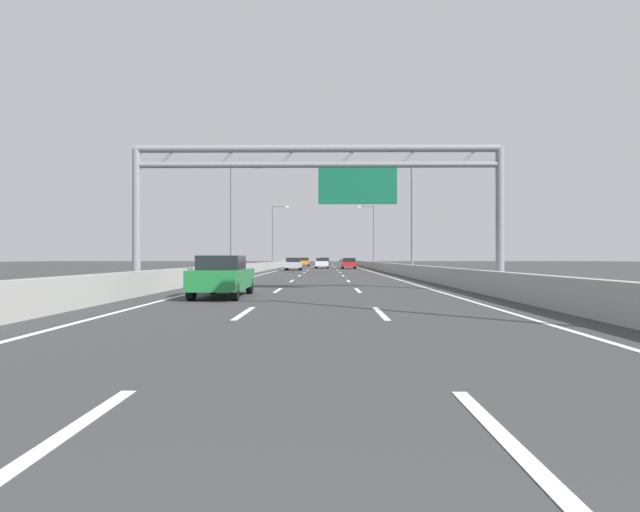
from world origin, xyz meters
TOP-DOWN VIEW (x-y plane):
  - ground_plane at (0.00, 100.00)m, footprint 260.00×260.00m
  - lane_dash_left_0 at (-1.80, 3.50)m, footprint 0.16×3.00m
  - lane_dash_left_1 at (-1.80, 12.50)m, footprint 0.16×3.00m
  - lane_dash_left_2 at (-1.80, 21.50)m, footprint 0.16×3.00m
  - lane_dash_left_3 at (-1.80, 30.50)m, footprint 0.16×3.00m
  - lane_dash_left_4 at (-1.80, 39.50)m, footprint 0.16×3.00m
  - lane_dash_left_5 at (-1.80, 48.50)m, footprint 0.16×3.00m
  - lane_dash_left_6 at (-1.80, 57.50)m, footprint 0.16×3.00m
  - lane_dash_left_7 at (-1.80, 66.50)m, footprint 0.16×3.00m
  - lane_dash_left_8 at (-1.80, 75.50)m, footprint 0.16×3.00m
  - lane_dash_left_9 at (-1.80, 84.50)m, footprint 0.16×3.00m
  - lane_dash_left_10 at (-1.80, 93.50)m, footprint 0.16×3.00m
  - lane_dash_left_11 at (-1.80, 102.50)m, footprint 0.16×3.00m
  - lane_dash_left_12 at (-1.80, 111.50)m, footprint 0.16×3.00m
  - lane_dash_left_13 at (-1.80, 120.50)m, footprint 0.16×3.00m
  - lane_dash_left_14 at (-1.80, 129.50)m, footprint 0.16×3.00m
  - lane_dash_left_15 at (-1.80, 138.50)m, footprint 0.16×3.00m
  - lane_dash_left_16 at (-1.80, 147.50)m, footprint 0.16×3.00m
  - lane_dash_left_17 at (-1.80, 156.50)m, footprint 0.16×3.00m
  - lane_dash_right_0 at (1.80, 3.50)m, footprint 0.16×3.00m
  - lane_dash_right_1 at (1.80, 12.50)m, footprint 0.16×3.00m
  - lane_dash_right_2 at (1.80, 21.50)m, footprint 0.16×3.00m
  - lane_dash_right_3 at (1.80, 30.50)m, footprint 0.16×3.00m
  - lane_dash_right_4 at (1.80, 39.50)m, footprint 0.16×3.00m
  - lane_dash_right_5 at (1.80, 48.50)m, footprint 0.16×3.00m
  - lane_dash_right_6 at (1.80, 57.50)m, footprint 0.16×3.00m
  - lane_dash_right_7 at (1.80, 66.50)m, footprint 0.16×3.00m
  - lane_dash_right_8 at (1.80, 75.50)m, footprint 0.16×3.00m
  - lane_dash_right_9 at (1.80, 84.50)m, footprint 0.16×3.00m
  - lane_dash_right_10 at (1.80, 93.50)m, footprint 0.16×3.00m
  - lane_dash_right_11 at (1.80, 102.50)m, footprint 0.16×3.00m
  - lane_dash_right_12 at (1.80, 111.50)m, footprint 0.16×3.00m
  - lane_dash_right_13 at (1.80, 120.50)m, footprint 0.16×3.00m
  - lane_dash_right_14 at (1.80, 129.50)m, footprint 0.16×3.00m
  - lane_dash_right_15 at (1.80, 138.50)m, footprint 0.16×3.00m
  - lane_dash_right_16 at (1.80, 147.50)m, footprint 0.16×3.00m
  - lane_dash_right_17 at (1.80, 156.50)m, footprint 0.16×3.00m
  - edge_line_left at (-5.25, 88.00)m, footprint 0.16×176.00m
  - edge_line_right at (5.25, 88.00)m, footprint 0.16×176.00m
  - barrier_left at (-6.90, 110.00)m, footprint 0.45×220.00m
  - barrier_right at (6.90, 110.00)m, footprint 0.45×220.00m
  - sign_gantry at (0.23, 20.66)m, footprint 16.10×0.36m
  - streetlamp_left_mid at (-7.47, 40.91)m, footprint 2.58×0.28m
  - streetlamp_right_mid at (7.47, 40.91)m, footprint 2.58×0.28m
  - streetlamp_left_far at (-7.47, 73.35)m, footprint 2.58×0.28m
  - streetlamp_right_far at (7.47, 73.35)m, footprint 2.58×0.28m
  - black_car at (0.25, 96.68)m, footprint 1.74×4.50m
  - silver_car at (-3.49, 57.74)m, footprint 1.87×4.40m
  - white_car at (-0.15, 68.71)m, footprint 1.87×4.43m
  - blue_car at (-0.10, 103.39)m, footprint 1.81×4.36m
  - orange_car at (-3.54, 89.27)m, footprint 1.72×4.59m
  - green_car at (-3.49, 17.78)m, footprint 1.72×4.34m
  - red_car at (3.52, 65.73)m, footprint 1.89×4.21m

SIDE VIEW (x-z plane):
  - ground_plane at x=0.00m, z-range 0.00..0.00m
  - lane_dash_left_0 at x=-1.80m, z-range 0.00..0.01m
  - lane_dash_left_1 at x=-1.80m, z-range 0.00..0.01m
  - lane_dash_left_2 at x=-1.80m, z-range 0.00..0.01m
  - lane_dash_left_3 at x=-1.80m, z-range 0.00..0.01m
  - lane_dash_left_4 at x=-1.80m, z-range 0.00..0.01m
  - lane_dash_left_5 at x=-1.80m, z-range 0.00..0.01m
  - lane_dash_left_6 at x=-1.80m, z-range 0.00..0.01m
  - lane_dash_left_7 at x=-1.80m, z-range 0.00..0.01m
  - lane_dash_left_8 at x=-1.80m, z-range 0.00..0.01m
  - lane_dash_left_9 at x=-1.80m, z-range 0.00..0.01m
  - lane_dash_left_10 at x=-1.80m, z-range 0.00..0.01m
  - lane_dash_left_11 at x=-1.80m, z-range 0.00..0.01m
  - lane_dash_left_12 at x=-1.80m, z-range 0.00..0.01m
  - lane_dash_left_13 at x=-1.80m, z-range 0.00..0.01m
  - lane_dash_left_14 at x=-1.80m, z-range 0.00..0.01m
  - lane_dash_left_15 at x=-1.80m, z-range 0.00..0.01m
  - lane_dash_left_16 at x=-1.80m, z-range 0.00..0.01m
  - lane_dash_left_17 at x=-1.80m, z-range 0.00..0.01m
  - lane_dash_right_0 at x=1.80m, z-range 0.00..0.01m
  - lane_dash_right_1 at x=1.80m, z-range 0.00..0.01m
  - lane_dash_right_2 at x=1.80m, z-range 0.00..0.01m
  - lane_dash_right_3 at x=1.80m, z-range 0.00..0.01m
  - lane_dash_right_4 at x=1.80m, z-range 0.00..0.01m
  - lane_dash_right_5 at x=1.80m, z-range 0.00..0.01m
  - lane_dash_right_6 at x=1.80m, z-range 0.00..0.01m
  - lane_dash_right_7 at x=1.80m, z-range 0.00..0.01m
  - lane_dash_right_8 at x=1.80m, z-range 0.00..0.01m
  - lane_dash_right_9 at x=1.80m, z-range 0.00..0.01m
  - lane_dash_right_10 at x=1.80m, z-range 0.00..0.01m
  - lane_dash_right_11 at x=1.80m, z-range 0.00..0.01m
  - lane_dash_right_12 at x=1.80m, z-range 0.00..0.01m
  - lane_dash_right_13 at x=1.80m, z-range 0.00..0.01m
  - lane_dash_right_14 at x=1.80m, z-range 0.00..0.01m
  - lane_dash_right_15 at x=1.80m, z-range 0.00..0.01m
  - lane_dash_right_16 at x=1.80m, z-range 0.00..0.01m
  - lane_dash_right_17 at x=1.80m, z-range 0.00..0.01m
  - edge_line_left at x=-5.25m, z-range 0.00..0.01m
  - edge_line_right at x=5.25m, z-range 0.00..0.01m
  - barrier_left at x=-6.90m, z-range 0.00..0.95m
  - barrier_right at x=6.90m, z-range 0.00..0.95m
  - red_car at x=3.52m, z-range 0.02..1.50m
  - white_car at x=-0.15m, z-range 0.03..1.49m
  - silver_car at x=-3.49m, z-range 0.02..1.53m
  - green_car at x=-3.49m, z-range 0.00..1.55m
  - orange_car at x=-3.54m, z-range 0.01..1.55m
  - black_car at x=0.25m, z-range 0.01..1.56m
  - blue_car at x=-0.10m, z-range 0.01..1.57m
  - sign_gantry at x=0.23m, z-range 1.66..8.02m
  - streetlamp_left_mid at x=-7.47m, z-range 0.65..10.15m
  - streetlamp_right_mid at x=7.47m, z-range 0.65..10.15m
  - streetlamp_left_far at x=-7.47m, z-range 0.65..10.15m
  - streetlamp_right_far at x=7.47m, z-range 0.65..10.15m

